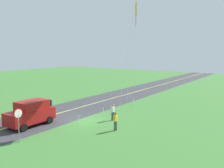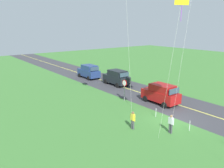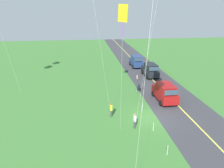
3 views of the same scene
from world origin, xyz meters
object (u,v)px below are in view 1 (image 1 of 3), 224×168
(person_adult_companion, at_px, (113,112))
(stop_sign, at_px, (18,118))
(person_adult_near, at_px, (116,121))
(car_suv_foreground, at_px, (31,113))
(kite_yellow_high, at_px, (136,12))

(person_adult_companion, bearing_deg, stop_sign, -89.37)
(stop_sign, xyz_separation_m, person_adult_near, (-6.28, 4.41, -0.94))
(car_suv_foreground, xyz_separation_m, kite_yellow_high, (-6.98, 6.81, 9.19))
(stop_sign, bearing_deg, kite_yellow_high, 158.26)
(person_adult_near, relative_size, kite_yellow_high, 0.14)
(stop_sign, distance_m, person_adult_companion, 9.14)
(car_suv_foreground, bearing_deg, kite_yellow_high, 135.72)
(car_suv_foreground, relative_size, stop_sign, 1.72)
(kite_yellow_high, bearing_deg, person_adult_companion, -48.62)
(car_suv_foreground, distance_m, person_adult_near, 7.79)
(kite_yellow_high, bearing_deg, stop_sign, -21.74)
(car_suv_foreground, relative_size, person_adult_companion, 2.75)
(stop_sign, height_order, person_adult_near, stop_sign)
(car_suv_foreground, xyz_separation_m, stop_sign, (3.21, 2.74, 0.65))
(car_suv_foreground, xyz_separation_m, person_adult_near, (-3.07, 7.15, -0.29))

